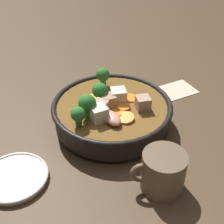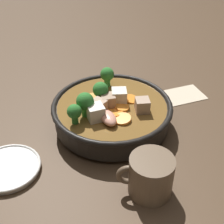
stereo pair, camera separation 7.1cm
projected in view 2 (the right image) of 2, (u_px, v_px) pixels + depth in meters
name	position (u px, v px, depth m)	size (l,w,h in m)	color
ground_plane	(112.00, 125.00, 0.74)	(3.00, 3.00, 0.00)	#4C3826
stirfry_bowl	(111.00, 111.00, 0.71)	(0.27, 0.27, 0.11)	black
side_saucer	(8.00, 168.00, 0.62)	(0.13, 0.13, 0.01)	white
dark_mug	(150.00, 176.00, 0.56)	(0.10, 0.08, 0.08)	brown
napkin	(183.00, 95.00, 0.84)	(0.13, 0.11, 0.00)	beige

